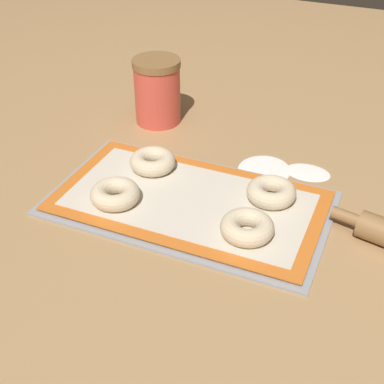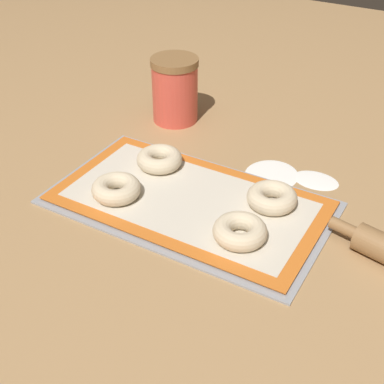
{
  "view_description": "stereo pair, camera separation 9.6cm",
  "coord_description": "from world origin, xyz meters",
  "views": [
    {
      "loc": [
        0.32,
        -0.73,
        0.59
      ],
      "look_at": [
        0.0,
        0.0,
        0.03
      ],
      "focal_mm": 50.0,
      "sensor_mm": 36.0,
      "label": 1
    },
    {
      "loc": [
        0.4,
        -0.69,
        0.59
      ],
      "look_at": [
        0.0,
        0.0,
        0.03
      ],
      "focal_mm": 50.0,
      "sensor_mm": 36.0,
      "label": 2
    }
  ],
  "objects": [
    {
      "name": "bagel_front_right",
      "position": [
        0.13,
        -0.05,
        0.03
      ],
      "size": [
        0.09,
        0.09,
        0.03
      ],
      "color": "beige",
      "rests_on": "baking_mat"
    },
    {
      "name": "ground_plane",
      "position": [
        0.0,
        0.0,
        0.0
      ],
      "size": [
        2.8,
        2.8,
        0.0
      ],
      "primitive_type": "plane",
      "color": "#A87F51"
    },
    {
      "name": "bagel_back_right",
      "position": [
        0.14,
        0.06,
        0.03
      ],
      "size": [
        0.09,
        0.09,
        0.03
      ],
      "color": "beige",
      "rests_on": "baking_mat"
    },
    {
      "name": "flour_patch_far",
      "position": [
        0.18,
        0.19,
        0.0
      ],
      "size": [
        0.09,
        0.07,
        0.0
      ],
      "color": "white",
      "rests_on": "ground_plane"
    },
    {
      "name": "bagel_back_left",
      "position": [
        -0.11,
        0.07,
        0.03
      ],
      "size": [
        0.09,
        0.09,
        0.03
      ],
      "color": "beige",
      "rests_on": "baking_mat"
    },
    {
      "name": "flour_canister",
      "position": [
        -0.2,
        0.28,
        0.08
      ],
      "size": [
        0.11,
        0.11,
        0.15
      ],
      "color": "#DB4C3D",
      "rests_on": "ground_plane"
    },
    {
      "name": "flour_patch_near",
      "position": [
        0.09,
        0.17,
        0.0
      ],
      "size": [
        0.11,
        0.11,
        0.0
      ],
      "color": "white",
      "rests_on": "ground_plane"
    },
    {
      "name": "bagel_front_left",
      "position": [
        -0.12,
        -0.06,
        0.03
      ],
      "size": [
        0.09,
        0.09,
        0.03
      ],
      "color": "beige",
      "rests_on": "baking_mat"
    },
    {
      "name": "baking_mat",
      "position": [
        0.0,
        0.0,
        0.01
      ],
      "size": [
        0.49,
        0.27,
        0.0
      ],
      "color": "orange",
      "rests_on": "baking_tray"
    },
    {
      "name": "baking_tray",
      "position": [
        0.0,
        0.0,
        0.0
      ],
      "size": [
        0.51,
        0.29,
        0.01
      ],
      "color": "#93969B",
      "rests_on": "ground_plane"
    }
  ]
}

